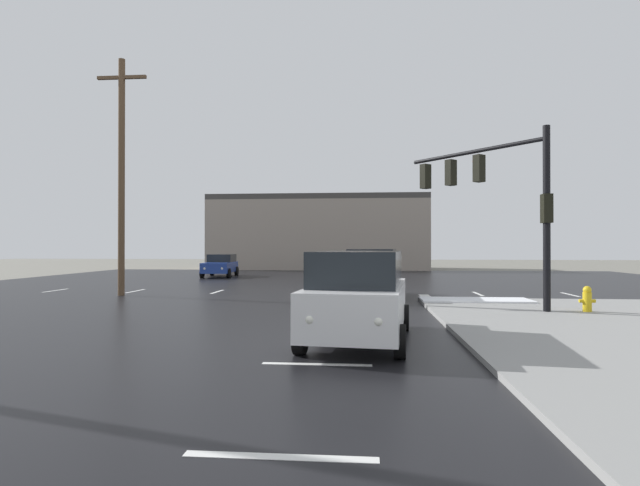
# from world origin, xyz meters

# --- Properties ---
(ground_plane) EXTENTS (120.00, 120.00, 0.00)m
(ground_plane) POSITION_xyz_m (0.00, 0.00, 0.00)
(ground_plane) COLOR slate
(road_asphalt) EXTENTS (44.00, 44.00, 0.02)m
(road_asphalt) POSITION_xyz_m (0.00, 0.00, 0.01)
(road_asphalt) COLOR black
(road_asphalt) RESTS_ON ground_plane
(snow_strip_curbside) EXTENTS (4.00, 1.60, 0.06)m
(snow_strip_curbside) POSITION_xyz_m (5.00, -4.00, 0.17)
(snow_strip_curbside) COLOR white
(snow_strip_curbside) RESTS_ON sidewalk_corner
(lane_markings) EXTENTS (36.15, 36.15, 0.01)m
(lane_markings) POSITION_xyz_m (1.20, -1.38, 0.02)
(lane_markings) COLOR silver
(lane_markings) RESTS_ON road_asphalt
(traffic_signal_mast) EXTENTS (3.80, 4.43, 5.79)m
(traffic_signal_mast) POSITION_xyz_m (5.32, -5.55, 4.16)
(traffic_signal_mast) COLOR black
(traffic_signal_mast) RESTS_ON sidewalk_corner
(fire_hydrant) EXTENTS (0.48, 0.26, 0.79)m
(fire_hydrant) POSITION_xyz_m (7.76, -6.89, 0.54)
(fire_hydrant) COLOR gold
(fire_hydrant) RESTS_ON sidewalk_corner
(strip_building_background) EXTENTS (20.17, 8.00, 6.91)m
(strip_building_background) POSITION_xyz_m (-3.34, 25.08, 3.45)
(strip_building_background) COLOR gray
(strip_building_background) RESTS_ON ground_plane
(suv_white) EXTENTS (2.58, 4.98, 2.03)m
(suv_white) POSITION_xyz_m (0.74, -11.70, 1.09)
(suv_white) COLOR white
(suv_white) RESTS_ON road_asphalt
(suv_black) EXTENTS (2.55, 4.98, 2.03)m
(suv_black) POSITION_xyz_m (1.25, -2.14, 1.09)
(suv_black) COLOR black
(suv_black) RESTS_ON road_asphalt
(sedan_blue) EXTENTS (2.32, 4.65, 1.58)m
(sedan_blue) POSITION_xyz_m (-9.21, 11.63, 0.85)
(sedan_blue) COLOR navy
(sedan_blue) RESTS_ON road_asphalt
(utility_pole_mid) EXTENTS (2.20, 0.28, 10.35)m
(utility_pole_mid) POSITION_xyz_m (-9.67, -2.06, 5.40)
(utility_pole_mid) COLOR brown
(utility_pole_mid) RESTS_ON ground_plane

